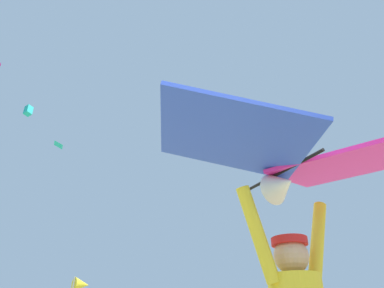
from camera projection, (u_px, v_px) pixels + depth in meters
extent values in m
sphere|color=tan|center=(291.00, 256.00, 2.36)|extent=(0.23, 0.23, 0.23)
cylinder|color=red|center=(289.00, 242.00, 2.41)|extent=(0.28, 0.28, 0.05)
cylinder|color=yellow|center=(317.00, 243.00, 2.53)|extent=(0.29, 0.13, 0.62)
cylinder|color=yellow|center=(257.00, 233.00, 2.30)|extent=(0.29, 0.13, 0.62)
cylinder|color=black|center=(280.00, 173.00, 2.65)|extent=(0.16, 0.83, 0.02)
cube|color=#DB2393|center=(338.00, 167.00, 2.81)|extent=(1.17, 1.07, 0.24)
cube|color=blue|center=(234.00, 137.00, 2.39)|extent=(1.28, 1.24, 0.24)
cone|color=white|center=(282.00, 185.00, 2.60)|extent=(0.27, 0.24, 0.24)
pyramid|color=#19B2AD|center=(59.00, 145.00, 25.22)|extent=(0.84, 0.89, 0.43)
cube|color=#19B2AD|center=(28.00, 111.00, 33.59)|extent=(0.76, 0.92, 1.06)
cone|color=yellow|center=(81.00, 285.00, 6.50)|extent=(0.28, 0.24, 0.24)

